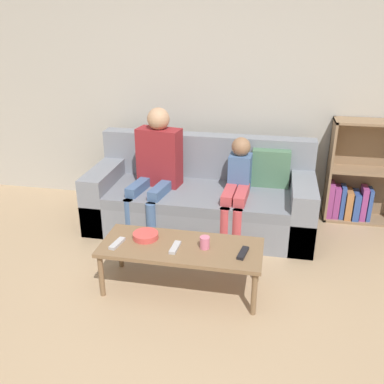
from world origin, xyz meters
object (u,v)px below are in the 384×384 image
Objects in this scene: couch at (202,199)px; tv_remote_0 at (243,253)px; bookshelf at (360,181)px; tv_remote_1 at (175,247)px; snack_bowl at (146,236)px; cup_near at (205,243)px; coffee_table at (181,250)px; tv_remote_2 at (117,243)px; person_adult at (157,161)px; person_child at (237,184)px.

couch is 12.14× the size of tv_remote_0.
bookshelf reaches higher than tv_remote_1.
bookshelf is 2.32m from snack_bowl.
couch is 1.14m from tv_remote_1.
bookshelf is 2.03m from cup_near.
snack_bowl is at bearing 173.04° from cup_near.
coffee_table is 0.08m from tv_remote_1.
tv_remote_0 is at bearing -66.23° from couch.
tv_remote_1 is 0.98× the size of tv_remote_2.
tv_remote_2 is at bearing -173.31° from tv_remote_1.
couch is 1.77× the size of coffee_table.
person_adult reaches higher than bookshelf.
cup_near is at bearing -176.73° from tv_remote_0.
coffee_table is (-1.50, -1.54, -0.07)m from bookshelf.
person_child is 1.08m from snack_bowl.
tv_remote_0 is (-1.04, -1.57, -0.02)m from bookshelf.
cup_near reaches higher than tv_remote_1.
bookshelf is 5.87× the size of tv_remote_0.
couch is 2.07× the size of bookshelf.
person_adult is 6.63× the size of tv_remote_0.
cup_near is 0.29m from tv_remote_0.
person_adult reaches higher than snack_bowl.
person_adult reaches higher than tv_remote_0.
couch is 10.89× the size of snack_bowl.
person_child is 1.07m from tv_remote_1.
person_adult is at bearing -170.06° from couch.
person_adult is (-0.43, -0.08, 0.39)m from couch.
snack_bowl is at bearing 47.20° from tv_remote_2.
coffee_table is 6.86× the size of tv_remote_2.
person_child is at bearing 73.73° from tv_remote_1.
couch is 1.11m from cup_near.
person_child is at bearing 62.26° from tv_remote_2.
tv_remote_0 is at bearing -6.97° from cup_near.
bookshelf is 1.12× the size of person_child.
couch reaches higher than tv_remote_0.
snack_bowl is (0.17, -0.95, -0.27)m from person_adult.
tv_remote_2 is (-1.97, -1.62, -0.02)m from bookshelf.
couch reaches higher than tv_remote_1.
tv_remote_0 is 0.76m from snack_bowl.
person_child reaches higher than tv_remote_1.
couch is at bearing -163.44° from bookshelf.
cup_near reaches higher than coffee_table.
person_child is at bearing 55.46° from snack_bowl.
person_adult is at bearing 122.32° from cup_near.
cup_near is 0.53× the size of tv_remote_1.
tv_remote_1 is at bearing -133.91° from bookshelf.
snack_bowl is at bearing -70.70° from person_adult.
person_child reaches higher than tv_remote_0.
tv_remote_1 is (-0.21, -0.05, -0.03)m from cup_near.
person_adult is at bearing -164.86° from bookshelf.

